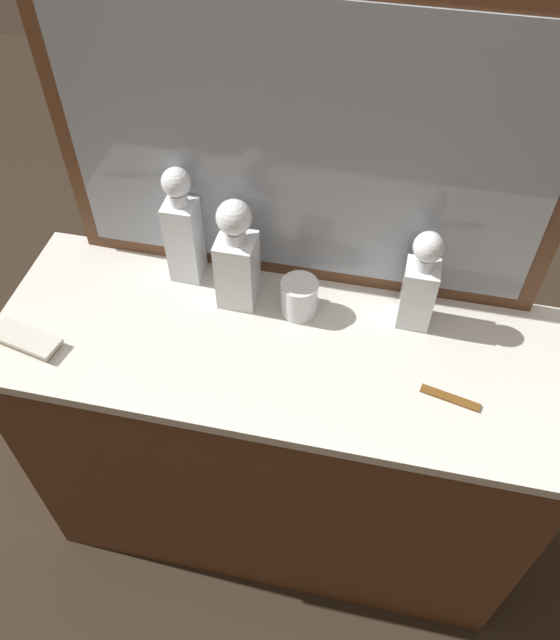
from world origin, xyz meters
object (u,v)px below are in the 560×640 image
(crystal_tumbler_center, at_px, (299,298))
(crystal_decanter_center, at_px, (184,235))
(crystal_decanter_rear, at_px, (419,288))
(tortoiseshell_comb, at_px, (450,398))
(crystal_decanter_far_left, at_px, (237,263))
(silver_brush_rear, at_px, (27,340))

(crystal_tumbler_center, bearing_deg, crystal_decanter_center, 167.19)
(crystal_decanter_center, xyz_separation_m, crystal_tumbler_center, (0.29, -0.07, -0.08))
(crystal_decanter_rear, relative_size, crystal_tumbler_center, 2.87)
(crystal_decanter_rear, bearing_deg, crystal_decanter_center, 176.15)
(crystal_decanter_center, xyz_separation_m, tortoiseshell_comb, (0.66, -0.25, -0.12))
(crystal_decanter_far_left, relative_size, tortoiseshell_comb, 2.25)
(crystal_decanter_far_left, bearing_deg, tortoiseshell_comb, -20.39)
(crystal_decanter_far_left, xyz_separation_m, silver_brush_rear, (-0.44, -0.24, -0.10))
(tortoiseshell_comb, bearing_deg, silver_brush_rear, -177.00)
(crystal_decanter_rear, height_order, crystal_decanter_far_left, crystal_decanter_far_left)
(crystal_tumbler_center, bearing_deg, silver_brush_rear, -158.47)
(crystal_decanter_rear, xyz_separation_m, crystal_decanter_far_left, (-0.42, -0.02, 0.01))
(crystal_tumbler_center, distance_m, silver_brush_rear, 0.63)
(silver_brush_rear, bearing_deg, crystal_decanter_rear, 16.97)
(crystal_decanter_far_left, bearing_deg, silver_brush_rear, -151.16)
(crystal_decanter_far_left, relative_size, silver_brush_rear, 1.71)
(crystal_decanter_center, height_order, tortoiseshell_comb, crystal_decanter_center)
(crystal_decanter_far_left, bearing_deg, crystal_tumbler_center, -3.59)
(crystal_decanter_center, relative_size, crystal_tumbler_center, 3.42)
(silver_brush_rear, height_order, tortoiseshell_comb, silver_brush_rear)
(crystal_decanter_center, xyz_separation_m, crystal_decanter_rear, (0.56, -0.04, -0.02))
(tortoiseshell_comb, bearing_deg, crystal_tumbler_center, 153.51)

